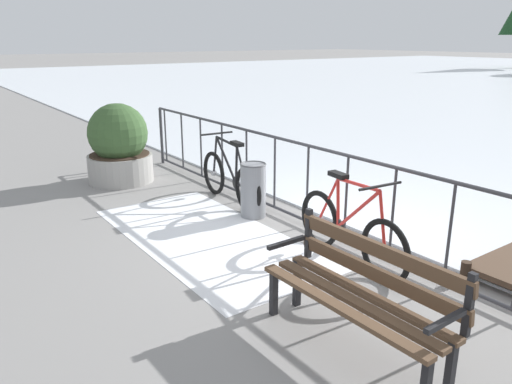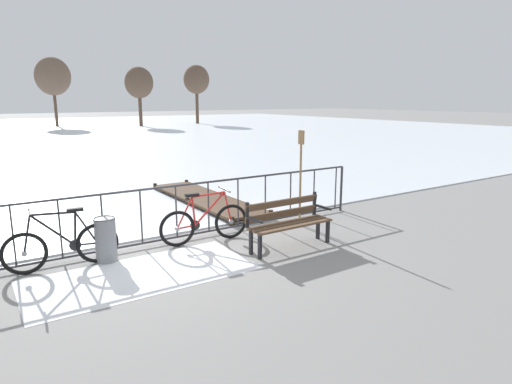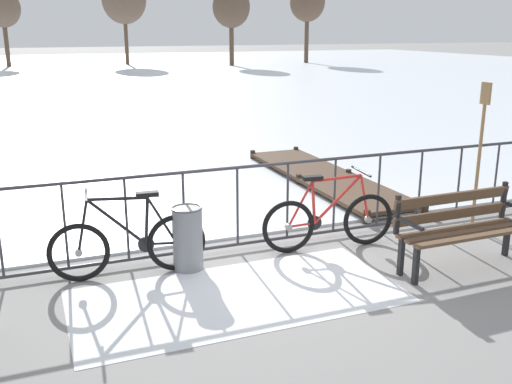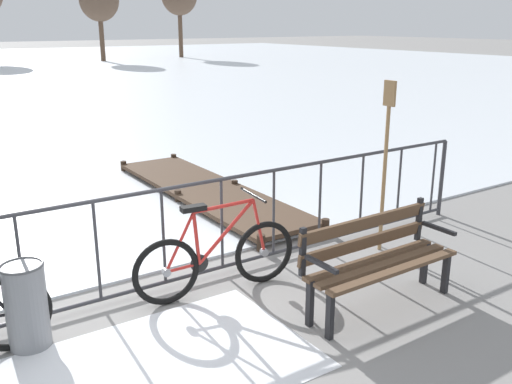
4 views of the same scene
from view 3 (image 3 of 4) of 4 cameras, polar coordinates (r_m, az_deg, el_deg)
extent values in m
plane|color=gray|center=(7.35, 0.67, -5.37)|extent=(160.00, 160.00, 0.00)
cube|color=silver|center=(34.93, -17.63, 10.74)|extent=(80.00, 56.00, 0.03)
cube|color=white|center=(6.07, -1.79, -10.11)|extent=(3.35, 1.59, 0.01)
cylinder|color=#38383D|center=(7.04, 0.69, 2.63)|extent=(9.00, 0.04, 0.04)
cylinder|color=#38383D|center=(7.32, 0.67, -4.79)|extent=(9.00, 0.04, 0.04)
cylinder|color=#38383D|center=(6.68, -18.15, -3.24)|extent=(0.03, 0.03, 0.97)
cylinder|color=#38383D|center=(6.74, -12.52, -2.64)|extent=(0.03, 0.03, 0.97)
cylinder|color=#38383D|center=(6.86, -7.05, -2.04)|extent=(0.03, 0.03, 0.97)
cylinder|color=#38383D|center=(7.05, -1.82, -1.44)|extent=(0.03, 0.03, 0.97)
cylinder|color=#38383D|center=(7.29, 3.10, -0.87)|extent=(0.03, 0.03, 0.97)
cylinder|color=#38383D|center=(7.58, 7.67, -0.33)|extent=(0.03, 0.03, 0.97)
cylinder|color=#38383D|center=(7.92, 11.87, 0.17)|extent=(0.03, 0.03, 0.97)
cylinder|color=#38383D|center=(8.30, 15.71, 0.62)|extent=(0.03, 0.03, 0.97)
cylinder|color=#38383D|center=(8.71, 19.20, 1.03)|extent=(0.03, 0.03, 0.97)
cylinder|color=#38383D|center=(9.15, 22.37, 1.40)|extent=(0.03, 0.03, 0.97)
torus|color=black|center=(6.61, -7.78, -4.93)|extent=(0.66, 0.12, 0.66)
cylinder|color=gray|center=(6.61, -7.78, -4.93)|extent=(0.08, 0.07, 0.08)
torus|color=black|center=(6.55, -16.92, -5.69)|extent=(0.66, 0.12, 0.66)
cylinder|color=gray|center=(6.55, -16.92, -5.69)|extent=(0.08, 0.07, 0.08)
cylinder|color=black|center=(6.48, -10.62, -2.82)|extent=(0.08, 0.04, 0.53)
cylinder|color=black|center=(6.45, -13.41, -2.92)|extent=(0.61, 0.09, 0.59)
cylinder|color=black|center=(6.38, -13.37, -0.65)|extent=(0.63, 0.09, 0.07)
cylinder|color=black|center=(6.59, -9.23, -4.98)|extent=(0.34, 0.06, 0.05)
cylinder|color=black|center=(6.50, -9.15, -2.78)|extent=(0.32, 0.06, 0.56)
cylinder|color=black|center=(6.45, -16.57, -3.25)|extent=(0.16, 0.05, 0.59)
cube|color=black|center=(6.39, -10.57, -0.21)|extent=(0.25, 0.12, 0.05)
cylinder|color=black|center=(6.35, -16.24, -0.30)|extent=(0.07, 0.52, 0.03)
cylinder|color=black|center=(6.57, -10.69, -5.03)|extent=(0.18, 0.04, 0.18)
torus|color=black|center=(7.06, 3.18, -3.43)|extent=(0.66, 0.13, 0.66)
cylinder|color=gray|center=(7.06, 3.18, -3.43)|extent=(0.09, 0.07, 0.08)
torus|color=black|center=(7.45, 10.86, -2.66)|extent=(0.66, 0.13, 0.66)
cylinder|color=gray|center=(7.45, 10.86, -2.66)|extent=(0.09, 0.07, 0.08)
cylinder|color=red|center=(7.08, 5.64, -1.01)|extent=(0.08, 0.04, 0.53)
cylinder|color=red|center=(7.19, 7.98, -0.70)|extent=(0.61, 0.10, 0.59)
cylinder|color=red|center=(7.11, 7.91, 1.34)|extent=(0.63, 0.10, 0.07)
cylinder|color=red|center=(7.11, 4.47, -3.23)|extent=(0.34, 0.06, 0.05)
cylinder|color=red|center=(7.03, 4.35, -1.20)|extent=(0.32, 0.06, 0.56)
cylinder|color=red|center=(7.34, 10.54, -0.56)|extent=(0.16, 0.05, 0.59)
cube|color=black|center=(6.99, 5.54, 1.37)|extent=(0.25, 0.12, 0.05)
cylinder|color=black|center=(7.23, 10.22, 1.99)|extent=(0.08, 0.52, 0.03)
cylinder|color=black|center=(7.17, 5.74, -3.03)|extent=(0.18, 0.04, 0.18)
cube|color=brown|center=(7.06, 18.98, -3.37)|extent=(1.60, 0.12, 0.04)
cube|color=brown|center=(6.95, 19.81, -3.74)|extent=(1.60, 0.12, 0.04)
cube|color=brown|center=(6.85, 20.66, -4.12)|extent=(1.60, 0.12, 0.04)
cube|color=brown|center=(7.08, 18.58, -2.07)|extent=(1.60, 0.07, 0.12)
cube|color=brown|center=(7.03, 18.72, -0.52)|extent=(1.60, 0.07, 0.12)
cube|color=black|center=(7.62, 23.27, -4.16)|extent=(0.05, 0.06, 0.44)
cube|color=black|center=(7.57, 23.01, -0.72)|extent=(0.05, 0.04, 0.45)
cube|color=black|center=(6.47, 15.35, -6.90)|extent=(0.05, 0.06, 0.44)
cube|color=black|center=(6.66, 13.97, -6.13)|extent=(0.05, 0.06, 0.44)
cube|color=black|center=(6.60, 13.62, -2.20)|extent=(0.05, 0.04, 0.45)
cube|color=black|center=(6.42, 14.90, -3.03)|extent=(0.05, 0.40, 0.04)
cylinder|color=gray|center=(6.63, -6.69, -4.56)|extent=(0.34, 0.34, 0.72)
torus|color=#494A4E|center=(6.51, -6.79, -1.59)|extent=(0.35, 0.35, 0.02)
cylinder|color=#937047|center=(8.26, 20.85, 2.14)|extent=(0.04, 0.04, 1.70)
cube|color=#937047|center=(8.10, 21.54, 8.95)|extent=(0.03, 0.16, 0.28)
cube|color=#4C3828|center=(10.37, 6.66, 1.54)|extent=(1.10, 4.39, 0.06)
cylinder|color=#35271C|center=(8.31, 10.76, -2.38)|extent=(0.10, 0.10, 0.20)
cylinder|color=#35271C|center=(8.87, 16.19, -1.59)|extent=(0.10, 0.10, 0.20)
cylinder|color=#35271C|center=(10.15, 4.19, 1.18)|extent=(0.10, 0.10, 0.20)
cylinder|color=#35271C|center=(10.61, 9.01, 1.67)|extent=(0.10, 0.10, 0.20)
cylinder|color=#35271C|center=(12.11, -0.33, 3.62)|extent=(0.10, 0.10, 0.20)
cylinder|color=#35271C|center=(12.49, 3.92, 3.97)|extent=(0.10, 0.10, 0.20)
cylinder|color=brown|center=(44.75, -23.18, 13.22)|extent=(0.30, 0.30, 3.21)
ellipsoid|color=brown|center=(44.76, -23.51, 16.15)|extent=(2.33, 2.33, 2.57)
cylinder|color=brown|center=(42.50, -2.40, 14.39)|extent=(0.32, 0.32, 3.25)
ellipsoid|color=brown|center=(42.51, -2.44, 17.63)|extent=(2.61, 2.61, 2.87)
cylinder|color=brown|center=(45.99, 4.96, 14.73)|extent=(0.32, 0.32, 3.70)
ellipsoid|color=brown|center=(46.02, 5.04, 18.02)|extent=(2.64, 2.64, 2.90)
cylinder|color=brown|center=(44.67, -12.55, 14.36)|extent=(0.27, 0.27, 3.63)
camera|label=1|loc=(7.12, 49.39, 7.48)|focal=34.84mm
camera|label=2|loc=(1.05, 168.17, -17.75)|focal=31.03mm
camera|label=4|loc=(1.73, 6.86, 13.60)|focal=39.69mm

